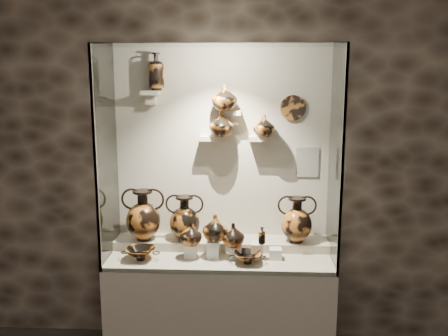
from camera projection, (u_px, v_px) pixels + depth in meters
The scene contains 35 objects.
wall_back at pixel (222, 149), 3.98m from camera, with size 5.00×0.02×3.20m, color #2E251C.
plinth at pixel (220, 307), 3.90m from camera, with size 1.70×0.60×0.80m, color beige.
front_tier at pixel (220, 257), 3.82m from camera, with size 1.68×0.58×0.03m, color #B9AB90.
rear_tier at pixel (221, 245), 3.98m from camera, with size 1.70×0.25×0.10m, color #B9AB90.
back_panel at pixel (222, 149), 3.97m from camera, with size 1.70×0.03×1.60m, color beige.
glass_front at pixel (217, 164), 3.37m from camera, with size 1.70×0.01×1.60m, color white.
glass_left at pixel (106, 155), 3.70m from camera, with size 0.01×0.60×1.60m, color white.
glass_right at pixel (336, 157), 3.62m from camera, with size 0.01×0.60×1.60m, color white.
glass_top at pixel (220, 45), 3.51m from camera, with size 1.70×0.60×0.01m, color white.
frame_post_left at pixel (95, 162), 3.42m from camera, with size 0.02×0.02×1.60m, color gray.
frame_post_right at pixel (342, 165), 3.34m from camera, with size 0.02×0.02×1.60m, color gray.
pedestal_a at pixel (191, 251), 3.77m from camera, with size 0.09×0.09×0.10m, color silver.
pedestal_b at pixel (213, 249), 3.76m from camera, with size 0.09×0.09×0.13m, color silver.
pedestal_c at pixel (236, 252), 3.75m from camera, with size 0.09×0.09×0.09m, color silver.
pedestal_d at pixel (257, 251), 3.74m from camera, with size 0.09×0.09×0.12m, color silver.
pedestal_e at pixel (276, 253), 3.74m from camera, with size 0.09×0.09×0.08m, color silver.
bracket_ul at pixel (150, 93), 3.84m from camera, with size 0.14×0.12×0.04m, color beige.
bracket_ca at pixel (209, 138), 3.88m from camera, with size 0.14×0.12×0.04m, color beige.
bracket_cb at pixel (235, 112), 3.84m from camera, with size 0.10×0.12×0.04m, color beige.
bracket_cc at pixel (258, 138), 3.87m from camera, with size 0.14×0.12×0.04m, color beige.
amphora_left at pixel (143, 215), 3.92m from camera, with size 0.32×0.32×0.41m, color #A65B1F, non-canonical shape.
amphora_mid at pixel (185, 218), 3.92m from camera, with size 0.29×0.29×0.36m, color #A4591C, non-canonical shape.
amphora_right at pixel (297, 220), 3.87m from camera, with size 0.29×0.29×0.36m, color #A65B1F, non-canonical shape.
jug_a at pixel (191, 234), 3.72m from camera, with size 0.17×0.17×0.18m, color #A65B1F.
jug_b at pixel (215, 228), 3.74m from camera, with size 0.19×0.19×0.20m, color #A4591C.
jug_c at pixel (233, 235), 3.73m from camera, with size 0.17×0.17×0.18m, color #A65B1F.
lekythos_small at pixel (262, 234), 3.70m from camera, with size 0.06×0.06×0.15m, color #A4591C, non-canonical shape.
kylix_left at pixel (141, 253), 3.71m from camera, with size 0.28×0.24×0.11m, color #A4591C, non-canonical shape.
kylix_right at pixel (248, 257), 3.65m from camera, with size 0.26×0.22×0.10m, color #A65B1F, non-canonical shape.
lekythos_tall at pixel (156, 69), 3.79m from camera, with size 0.13×0.13×0.32m, color #A65B1F, non-canonical shape.
ovoid_vase_a at pixel (221, 124), 3.82m from camera, with size 0.19×0.19×0.19m, color #A4591C.
ovoid_vase_b at pixel (225, 97), 3.77m from camera, with size 0.19×0.19×0.20m, color #A4591C.
ovoid_vase_c at pixel (264, 126), 3.81m from camera, with size 0.16×0.16×0.17m, color #A4591C.
wall_plate at pixel (293, 108), 3.85m from camera, with size 0.20×0.20×0.02m, color #9F5B1F.
info_placard at pixel (307, 162), 3.94m from camera, with size 0.18×0.01×0.24m, color beige.
Camera 1 is at (0.21, -1.43, 2.23)m, focal length 40.00 mm.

